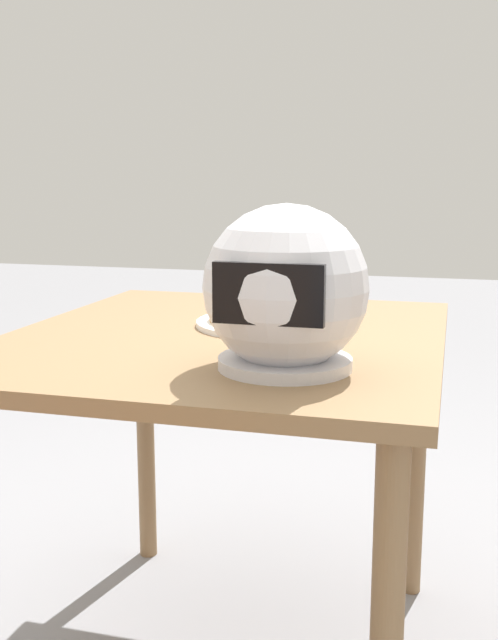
{
  "coord_description": "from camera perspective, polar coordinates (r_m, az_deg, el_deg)",
  "views": [
    {
      "loc": [
        -0.45,
        1.47,
        1.1
      ],
      "look_at": [
        -0.04,
        -0.05,
        0.8
      ],
      "focal_mm": 42.35,
      "sensor_mm": 36.0,
      "label": 1
    }
  ],
  "objects": [
    {
      "name": "pizza",
      "position": [
        1.63,
        1.51,
        0.39
      ],
      "size": [
        0.27,
        0.27,
        0.05
      ],
      "color": "tan",
      "rests_on": "pizza_plate"
    },
    {
      "name": "motorcycle_helmet",
      "position": [
        1.25,
        2.77,
        2.21
      ],
      "size": [
        0.28,
        0.28,
        0.28
      ],
      "color": "silver",
      "rests_on": "dining_table"
    },
    {
      "name": "dining_table",
      "position": [
        1.59,
        -1.69,
        -4.5
      ],
      "size": [
        0.88,
        1.01,
        0.78
      ],
      "color": "olive",
      "rests_on": "ground"
    },
    {
      "name": "pizza_plate",
      "position": [
        1.64,
        1.64,
        -0.24
      ],
      "size": [
        0.32,
        0.32,
        0.01
      ],
      "primitive_type": "cylinder",
      "color": "white",
      "rests_on": "dining_table"
    }
  ]
}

